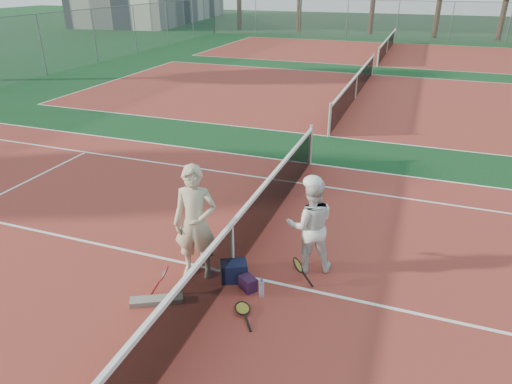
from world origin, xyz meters
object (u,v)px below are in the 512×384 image
player_b (310,226)px  racket_spare (243,309)px  racket_black_held (298,272)px  player_a (195,223)px  racket_red (165,281)px  sports_bag_navy (234,271)px  water_bottle (262,289)px  net_main (232,249)px  sports_bag_purple (248,283)px

player_b → racket_spare: bearing=45.2°
racket_black_held → racket_spare: 1.13m
player_a → racket_red: bearing=-121.0°
racket_black_held → sports_bag_navy: size_ratio=1.18×
racket_black_held → water_bottle: racket_black_held is taller
player_a → water_bottle: (1.24, -0.22, -0.85)m
player_b → water_bottle: 1.36m
player_a → water_bottle: player_a is taller
net_main → player_b: player_b is taller
sports_bag_navy → sports_bag_purple: 0.36m
racket_spare → sports_bag_purple: 0.57m
net_main → player_a: (-0.56, -0.20, 0.49)m
racket_red → sports_bag_navy: 1.17m
player_b → sports_bag_purple: bearing=29.4°
water_bottle → net_main: bearing=148.2°
player_b → sports_bag_navy: player_b is taller
racket_red → racket_black_held: size_ratio=1.03×
player_b → racket_black_held: 0.82m
net_main → racket_spare: size_ratio=18.31×
player_a → sports_bag_navy: 1.05m
racket_black_held → water_bottle: 0.68m
player_a → racket_black_held: size_ratio=3.89×
racket_spare → sports_bag_navy: size_ratio=1.37×
net_main → sports_bag_purple: 0.64m
player_a → racket_spare: bearing=-44.4°
water_bottle → racket_spare: bearing=-108.7°
net_main → racket_red: net_main is taller
racket_black_held → net_main: bearing=-4.9°
racket_black_held → sports_bag_purple: racket_black_held is taller
player_a → racket_black_held: player_a is taller
net_main → racket_spare: 1.11m
player_b → racket_red: (-1.97, -1.54, -0.58)m
net_main → sports_bag_purple: (0.40, -0.31, -0.39)m
player_a → water_bottle: bearing=-22.9°
player_b → sports_bag_purple: 1.43m
water_bottle → racket_black_held: bearing=46.7°
racket_red → water_bottle: racket_red is taller
player_a → racket_black_held: 1.87m
player_b → racket_red: player_b is taller
player_a → sports_bag_purple: (0.96, -0.12, -0.89)m
racket_black_held → racket_spare: (-0.61, -0.93, -0.21)m
player_a → player_b: size_ratio=1.18×
racket_spare → sports_bag_navy: bearing=-4.9°
sports_bag_navy → player_a: bearing=-175.9°
player_a → racket_red: (-0.24, -0.71, -0.74)m
racket_black_held → sports_bag_purple: (-0.73, -0.38, -0.14)m
player_a → racket_spare: (1.08, -0.67, -0.96)m
net_main → racket_red: 1.23m
racket_spare → water_bottle: 0.48m
sports_bag_purple → water_bottle: size_ratio=0.96×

